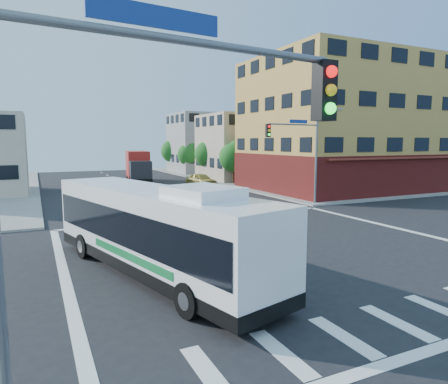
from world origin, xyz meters
name	(u,v)px	position (x,y,z in m)	size (l,w,h in m)	color
ground	(276,251)	(0.00, 0.00, 0.00)	(120.00, 120.00, 0.00)	black
sidewalk_ne	(340,174)	(35.00, 35.00, 0.07)	(50.00, 50.00, 0.15)	gray
corner_building_ne	(339,136)	(19.99, 18.48, 5.89)	(18.10, 15.44, 14.00)	#BE9544
building_east_near	(247,147)	(16.98, 33.98, 4.51)	(12.06, 10.06, 9.00)	#BDA890
building_east_far	(208,143)	(16.98, 47.98, 5.01)	(12.06, 10.06, 10.00)	gray
signal_mast_ne	(301,145)	(9.08, 10.62, 4.98)	(7.91, 1.13, 8.07)	slate
signal_mast_sw	(140,162)	(-9.08, -10.64, 4.98)	(7.91, 1.01, 8.07)	slate
street_tree_a	(234,155)	(11.90, 27.92, 3.59)	(3.60, 3.60, 5.53)	#332312
street_tree_b	(209,153)	(11.90, 35.92, 3.75)	(3.80, 3.80, 5.79)	#332312
street_tree_c	(189,153)	(11.90, 43.92, 3.46)	(3.40, 3.40, 5.29)	#332312
street_tree_d	(173,150)	(11.90, 51.92, 3.88)	(4.00, 4.00, 6.03)	#332312
transit_bus	(154,229)	(-6.23, -0.83, 1.86)	(5.94, 13.09, 3.79)	black
box_truck	(138,167)	(1.91, 36.03, 1.95)	(3.83, 9.22, 4.02)	#232327
parked_car	(201,180)	(7.44, 27.86, 0.79)	(1.86, 4.62, 1.58)	#B8A648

